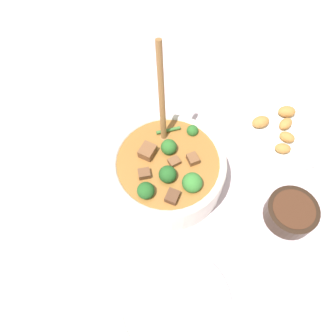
# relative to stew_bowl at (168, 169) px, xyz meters

# --- Properties ---
(ground_plane) EXTENTS (4.00, 4.00, 0.00)m
(ground_plane) POSITION_rel_stew_bowl_xyz_m (0.00, -0.00, -0.05)
(ground_plane) COLOR silver
(stew_bowl) EXTENTS (0.24, 0.24, 0.30)m
(stew_bowl) POSITION_rel_stew_bowl_xyz_m (0.00, 0.00, 0.00)
(stew_bowl) COLOR white
(stew_bowl) RESTS_ON ground_plane
(condiment_bowl) EXTENTS (0.11, 0.11, 0.04)m
(condiment_bowl) POSITION_rel_stew_bowl_xyz_m (-0.25, -0.11, -0.03)
(condiment_bowl) COLOR black
(condiment_bowl) RESTS_ON ground_plane
(empty_plate) EXTENTS (0.22, 0.22, 0.02)m
(empty_plate) POSITION_rel_stew_bowl_xyz_m (-0.18, 0.19, -0.05)
(empty_plate) COLOR white
(empty_plate) RESTS_ON ground_plane
(food_plate) EXTENTS (0.24, 0.24, 0.04)m
(food_plate) POSITION_rel_stew_bowl_xyz_m (-0.12, -0.29, -0.04)
(food_plate) COLOR white
(food_plate) RESTS_ON ground_plane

